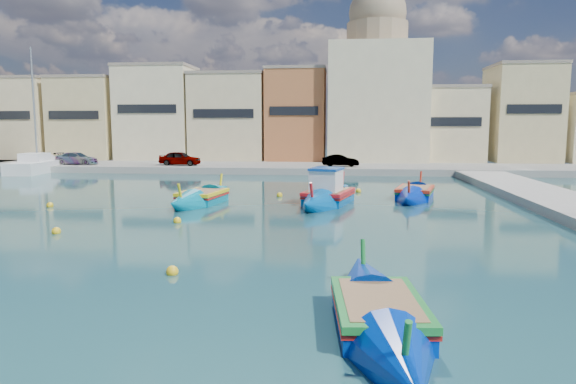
% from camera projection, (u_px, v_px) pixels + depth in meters
% --- Properties ---
extents(ground, '(160.00, 160.00, 0.00)m').
position_uv_depth(ground, '(153.00, 254.00, 17.35)').
color(ground, '#15333F').
rests_on(ground, ground).
extents(north_quay, '(80.00, 8.00, 0.60)m').
position_uv_depth(north_quay, '(274.00, 168.00, 48.88)').
color(north_quay, gray).
rests_on(north_quay, ground).
extents(north_townhouses, '(83.20, 7.87, 10.19)m').
position_uv_depth(north_townhouses, '(344.00, 119.00, 54.87)').
color(north_townhouses, beige).
rests_on(north_townhouses, ground).
extents(church_block, '(10.00, 10.00, 19.10)m').
position_uv_depth(church_block, '(376.00, 87.00, 54.72)').
color(church_block, beige).
rests_on(church_block, ground).
extents(parked_cars, '(28.90, 1.82, 1.32)m').
position_uv_depth(parked_cars, '(172.00, 159.00, 48.23)').
color(parked_cars, '#4C1919').
rests_on(parked_cars, north_quay).
extents(luzzu_blue_cabin, '(4.27, 8.99, 3.09)m').
position_uv_depth(luzzu_blue_cabin, '(328.00, 197.00, 28.56)').
color(luzzu_blue_cabin, '#0053A2').
rests_on(luzzu_blue_cabin, ground).
extents(luzzu_cyan_mid, '(3.92, 8.34, 2.40)m').
position_uv_depth(luzzu_cyan_mid, '(415.00, 194.00, 30.64)').
color(luzzu_cyan_mid, '#0025AA').
rests_on(luzzu_cyan_mid, ground).
extents(luzzu_green, '(3.16, 7.87, 2.41)m').
position_uv_depth(luzzu_green, '(203.00, 198.00, 28.78)').
color(luzzu_green, '#007999').
rests_on(luzzu_green, ground).
extents(luzzu_blue_south, '(2.41, 7.98, 2.27)m').
position_uv_depth(luzzu_blue_south, '(379.00, 316.00, 11.08)').
color(luzzu_blue_south, '#002CAA').
rests_on(luzzu_blue_south, ground).
extents(yacht_north, '(3.25, 9.31, 12.21)m').
position_uv_depth(yacht_north, '(46.00, 166.00, 48.71)').
color(yacht_north, white).
rests_on(yacht_north, ground).
extents(mooring_buoys, '(25.69, 19.59, 0.36)m').
position_uv_depth(mooring_buoys, '(242.00, 218.00, 23.71)').
color(mooring_buoys, yellow).
rests_on(mooring_buoys, ground).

